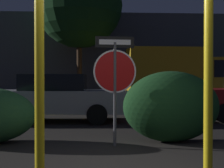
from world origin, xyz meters
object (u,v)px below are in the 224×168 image
Objects in this scene: yellow_pole_left at (39,76)px; delivery_truck at (191,73)px; stop_sign at (115,71)px; passing_car_2 at (51,98)px; yellow_pole_right at (208,64)px; tree_1 at (79,5)px; hedge_bush_2 at (171,106)px.

yellow_pole_left is 0.37× the size of delivery_truck.
stop_sign reaches higher than passing_car_2.
delivery_truck is at bearing 73.60° from yellow_pole_right.
passing_car_2 is (-2.95, 5.58, -0.78)m from yellow_pole_right.
tree_1 reaches higher than stop_sign.
hedge_bush_2 is (0.03, 2.22, -0.78)m from yellow_pole_right.
stop_sign is 0.30× the size of delivery_truck.
yellow_pole_left is 0.31× the size of tree_1.
delivery_truck is 0.83× the size of tree_1.
delivery_truck is at bearing -17.45° from tree_1.
delivery_truck reaches higher than stop_sign.
hedge_bush_2 is 14.48m from tree_1.
hedge_bush_2 is 0.23× the size of tree_1.
stop_sign is at bearing 63.11° from yellow_pole_left.
stop_sign is at bearing -152.32° from passing_car_2.
passing_car_2 is at bearing -92.29° from tree_1.
yellow_pole_right reaches higher than yellow_pole_left.
yellow_pole_right is at bearing -90.81° from hedge_bush_2.
yellow_pole_left is at bearing -25.83° from delivery_truck.
stop_sign is 4.17m from passing_car_2.
hedge_bush_2 is 0.28× the size of delivery_truck.
yellow_pole_right is at bearing -17.82° from delivery_truck.
yellow_pole_right is 13.99m from delivery_truck.
yellow_pole_right is 1.50× the size of hedge_bush_2.
yellow_pole_right is (1.17, -1.88, 0.05)m from stop_sign.
tree_1 is (-2.59, 13.25, 5.25)m from hedge_bush_2.
yellow_pole_right is at bearing 6.67° from yellow_pole_left.
hedge_bush_2 is at bearing -20.71° from delivery_truck.
yellow_pole_left is at bearing -88.93° from tree_1.
hedge_bush_2 is at bearing 10.93° from stop_sign.
passing_car_2 is 0.57× the size of tree_1.
tree_1 is (0.39, 9.89, 5.25)m from passing_car_2.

